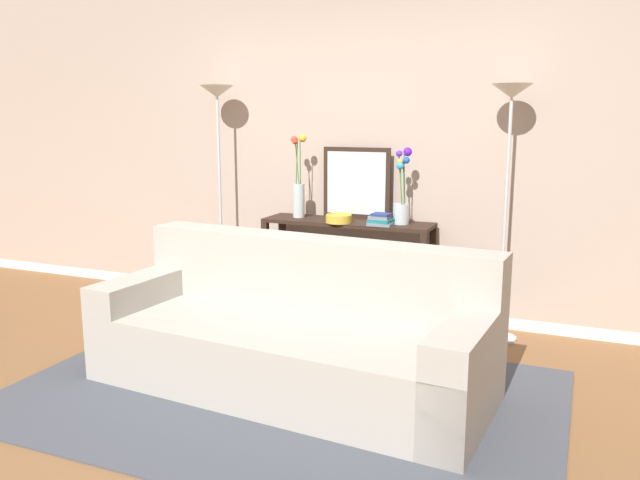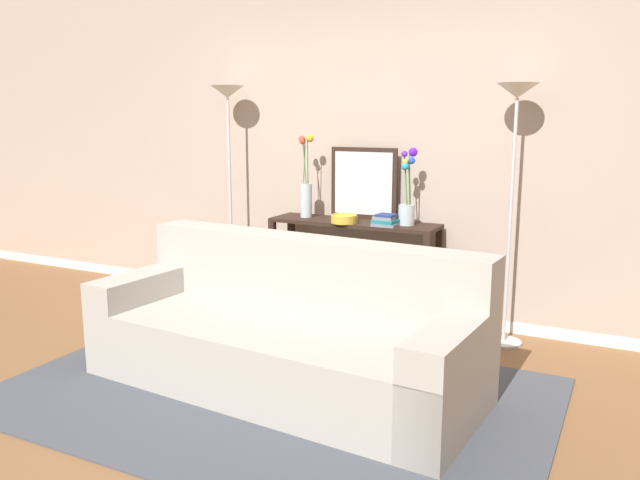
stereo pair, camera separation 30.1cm
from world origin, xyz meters
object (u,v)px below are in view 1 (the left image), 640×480
Objects in this scene: couch at (293,338)px; fruit_bowl at (339,218)px; console_table at (347,251)px; book_stack at (381,220)px; vase_tall_flowers at (299,190)px; wall_mirror at (357,183)px; book_row_under_console at (303,306)px; vase_short_flowers at (402,199)px; floor_lamp_right at (509,142)px; floor_lamp_left at (218,134)px.

fruit_bowl is (-0.19, 1.25, 0.53)m from couch.
console_table is 0.43m from book_stack.
wall_mirror is at bearing 17.15° from vase_tall_flowers.
couch is 1.66m from vase_tall_flowers.
fruit_bowl is 1.12× the size of book_stack.
vase_tall_flowers is 0.97m from book_row_under_console.
fruit_bowl is at bearing -100.56° from wall_mirror.
couch is 1.57m from vase_short_flowers.
floor_lamp_right is 1.69m from vase_tall_flowers.
couch is at bearing -83.29° from console_table.
book_row_under_console is at bearing 162.60° from fruit_bowl.
console_table is 0.62m from vase_short_flowers.
couch is 1.71m from wall_mirror.
book_stack is at bearing 1.70° from fruit_bowl.
vase_short_flowers is at bearing 1.21° from console_table.
console_table is at bearing 178.84° from floor_lamp_right.
vase_short_flowers is at bearing -0.16° from vase_tall_flowers.
floor_lamp_right is 3.15× the size of vase_short_flowers.
vase_tall_flowers is at bearing 171.20° from book_stack.
console_table is 1.50m from floor_lamp_right.
floor_lamp_right is 2.75× the size of vase_tall_flowers.
book_row_under_console is at bearing -180.00° from console_table.
fruit_bowl is at bearing -178.30° from book_stack.
console_table is 0.73× the size of floor_lamp_left.
vase_short_flowers is at bearing 177.51° from floor_lamp_right.
floor_lamp_left is at bearing 175.52° from fruit_bowl.
floor_lamp_left is at bearing 176.94° from book_stack.
book_row_under_console is (-0.82, -0.01, -0.95)m from vase_short_flowers.
console_table is at bearing 96.71° from couch.
couch is at bearing -66.76° from vase_tall_flowers.
floor_lamp_left reaches higher than couch.
couch is 7.26× the size of book_row_under_console.
book_stack is at bearing -18.53° from console_table.
floor_lamp_right is (2.36, 0.00, -0.02)m from floor_lamp_left.
vase_short_flowers is at bearing 78.70° from couch.
vase_tall_flowers is 1.15× the size of vase_short_flowers.
floor_lamp_right is (1.21, -0.02, 0.89)m from console_table.
book_row_under_console is at bearing 171.62° from book_stack.
book_stack is at bearing -175.06° from floor_lamp_right.
floor_lamp_right is 1.09m from book_stack.
vase_short_flowers is at bearing 14.61° from fruit_bowl.
wall_mirror is 2.78× the size of fruit_bowl.
book_stack is 0.55× the size of book_row_under_console.
console_table is 2.33× the size of vase_short_flowers.
couch is 1.38m from book_stack.
book_stack is at bearing -8.38° from book_row_under_console.
fruit_bowl is (-1.24, -0.09, -0.61)m from floor_lamp_right.
wall_mirror reaches higher than console_table.
floor_lamp_left is 1.29m from fruit_bowl.
floor_lamp_left reaches higher than wall_mirror.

